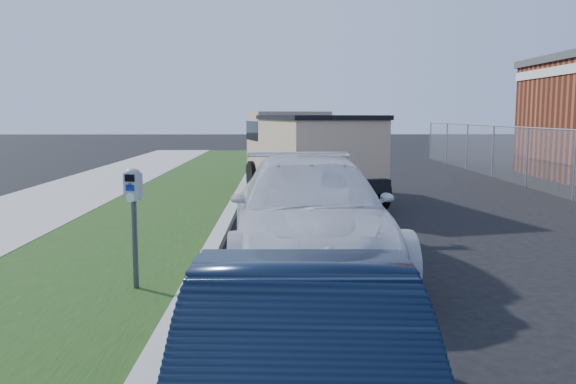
{
  "coord_description": "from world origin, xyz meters",
  "views": [
    {
      "loc": [
        -1.53,
        -8.37,
        2.19
      ],
      "look_at": [
        -1.4,
        1.0,
        1.0
      ],
      "focal_mm": 38.0,
      "sensor_mm": 36.0,
      "label": 1
    }
  ],
  "objects": [
    {
      "name": "ground",
      "position": [
        0.0,
        0.0,
        0.0
      ],
      "size": [
        120.0,
        120.0,
        0.0
      ],
      "primitive_type": "plane",
      "color": "black",
      "rests_on": "ground"
    },
    {
      "name": "white_wagon",
      "position": [
        -1.1,
        0.26,
        0.79
      ],
      "size": [
        2.39,
        5.49,
        1.57
      ],
      "primitive_type": "imported",
      "rotation": [
        0.0,
        0.0,
        0.04
      ],
      "color": "silver",
      "rests_on": "ground"
    },
    {
      "name": "parking_meter",
      "position": [
        -3.25,
        -1.25,
        1.18
      ],
      "size": [
        0.23,
        0.19,
        1.44
      ],
      "rotation": [
        0.0,
        0.0,
        -0.34
      ],
      "color": "#3F4247",
      "rests_on": "ground"
    },
    {
      "name": "chainlink_fence",
      "position": [
        6.0,
        7.0,
        1.26
      ],
      "size": [
        0.06,
        30.06,
        30.0
      ],
      "color": "slate",
      "rests_on": "ground"
    },
    {
      "name": "dump_truck",
      "position": [
        -0.85,
        7.43,
        1.28
      ],
      "size": [
        3.51,
        6.15,
        2.28
      ],
      "rotation": [
        0.0,
        0.0,
        0.25
      ],
      "color": "black",
      "rests_on": "ground"
    },
    {
      "name": "streetside",
      "position": [
        -5.57,
        2.0,
        0.07
      ],
      "size": [
        6.12,
        50.0,
        0.15
      ],
      "color": "#97978F",
      "rests_on": "ground"
    }
  ]
}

